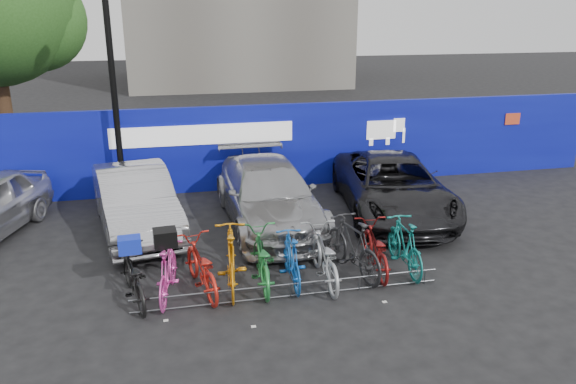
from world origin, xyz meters
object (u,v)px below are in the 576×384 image
object	(u,v)px
bike_1	(168,271)
bike_2	(201,267)
car_1	(135,201)
car_3	(393,186)
bike_8	(375,249)
bike_7	(353,246)
bike_9	(405,245)
car_2	(269,194)
bike_5	(292,259)
bike_3	(231,259)
bike_4	(261,259)
bike_rack	(290,290)
lamppost	(113,79)
bike_0	(133,277)
bike_6	(324,256)

from	to	relation	value
bike_1	bike_2	size ratio (longest dim) A/B	0.90
car_1	car_3	bearing A→B (deg)	-11.99
bike_2	bike_8	world-z (taller)	bike_2
bike_7	bike_9	bearing A→B (deg)	163.95
car_2	bike_5	xyz separation A→B (m)	(-0.15, -3.15, -0.24)
bike_3	bike_7	distance (m)	2.37
bike_4	bike_8	distance (m)	2.28
bike_rack	car_3	xyz separation A→B (m)	(3.46, 3.73, 0.56)
bike_rack	car_3	size ratio (longest dim) A/B	1.08
lamppost	bike_9	world-z (taller)	lamppost
bike_3	bike_1	bearing A→B (deg)	10.34
car_1	bike_2	xyz separation A→B (m)	(1.25, -3.30, -0.25)
car_3	bike_4	xyz separation A→B (m)	(-3.87, -3.07, -0.20)
bike_rack	bike_8	distance (m)	2.02
bike_0	car_2	bearing A→B (deg)	-146.52
bike_1	bike_2	bearing A→B (deg)	-160.76
bike_4	bike_8	size ratio (longest dim) A/B	1.07
lamppost	bike_rack	size ratio (longest dim) A/B	1.09
bike_5	bike_4	bearing A→B (deg)	-6.72
bike_5	bike_6	distance (m)	0.61
bike_rack	bike_9	world-z (taller)	bike_9
bike_rack	bike_3	bearing A→B (deg)	147.55
car_1	bike_5	world-z (taller)	car_1
bike_0	bike_9	size ratio (longest dim) A/B	1.01
bike_rack	bike_0	size ratio (longest dim) A/B	3.12
bike_4	bike_5	size ratio (longest dim) A/B	1.18
bike_1	bike_9	xyz separation A→B (m)	(4.57, 0.11, 0.03)
car_2	bike_1	distance (m)	4.02
car_2	bike_3	distance (m)	3.36
bike_1	bike_2	xyz separation A→B (m)	(0.59, 0.09, -0.02)
car_1	bike_6	size ratio (longest dim) A/B	2.28
bike_3	bike_6	distance (m)	1.74
lamppost	bike_4	xyz separation A→B (m)	(2.78, -5.34, -2.76)
car_2	bike_9	bearing A→B (deg)	-56.85
car_1	bike_9	world-z (taller)	car_1
bike_6	bike_3	bearing A→B (deg)	-1.81
car_2	bike_4	bearing A→B (deg)	-104.78
car_2	bike_9	xyz separation A→B (m)	(2.14, -3.09, -0.20)
bike_2	bike_rack	bearing A→B (deg)	145.93
car_1	bike_4	bearing A→B (deg)	-64.21
bike_5	bike_7	xyz separation A→B (m)	(1.25, 0.12, 0.09)
bike_2	bike_6	distance (m)	2.30
car_2	bike_1	bearing A→B (deg)	-128.79
lamppost	car_1	distance (m)	3.31
car_2	car_1	bearing A→B (deg)	174.84
car_3	bike_5	xyz separation A→B (m)	(-3.31, -3.16, -0.22)
car_1	bike_rack	bearing A→B (deg)	-64.82
car_3	bike_4	world-z (taller)	car_3
bike_1	bike_5	xyz separation A→B (m)	(2.27, 0.05, -0.01)
lamppost	bike_3	world-z (taller)	lamppost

